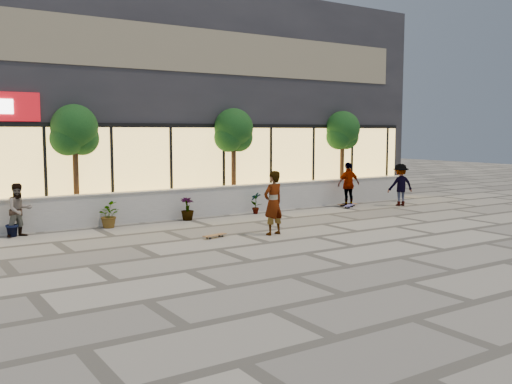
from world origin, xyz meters
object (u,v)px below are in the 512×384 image
skater_right_far (400,185)px  skateboard_center (215,235)px  tree_midwest (75,133)px  skater_left (19,210)px  tree_east (342,133)px  skateboard_right_far (349,206)px  skateboard_right_near (348,204)px  skater_right_near (349,184)px  tree_mideast (234,133)px  skater_center (273,203)px

skater_right_far → skateboard_center: skater_right_far is taller
tree_midwest → skater_left: tree_midwest is taller
tree_east → skateboard_center: (-8.90, -4.63, -2.91)m
tree_midwest → skateboard_right_far: (10.27, -1.84, -2.90)m
skater_right_far → skateboard_right_near: (-1.95, 1.02, -0.78)m
skater_right_near → skateboard_right_near: bearing=-85.8°
tree_east → skateboard_center: size_ratio=4.93×
skater_left → skateboard_right_near: skater_left is taller
tree_midwest → skateboard_right_near: bearing=-8.1°
tree_midwest → tree_east: (11.50, 0.00, 0.00)m
skater_left → skateboard_right_far: 12.34m
tree_mideast → skater_right_near: 5.19m
skater_center → skateboard_center: 1.97m
skater_center → skater_right_far: skater_center is taller
skater_left → skater_right_far: (14.49, -1.12, 0.08)m
tree_midwest → skater_right_far: (12.45, -2.52, -2.13)m
skater_left → skateboard_right_near: 12.56m
tree_midwest → skater_right_near: tree_midwest is taller
tree_mideast → skater_right_near: size_ratio=2.18×
tree_mideast → skater_center: 5.77m
skater_left → skateboard_center: skater_left is taller
tree_east → skater_right_near: bearing=-123.0°
skater_center → skater_right_near: bearing=-159.7°
tree_east → skater_right_near: size_ratio=2.18×
skater_right_near → skateboard_center: size_ratio=2.26×
tree_midwest → tree_mideast: size_ratio=1.00×
skateboard_right_near → skateboard_center: bearing=-145.4°
tree_midwest → skateboard_center: bearing=-60.7°
tree_mideast → skater_right_far: 7.24m
skater_right_near → skateboard_right_near: size_ratio=2.08×
skater_right_near → skater_right_far: bearing=157.6°
skater_center → skateboard_right_near: bearing=-159.4°
skater_right_far → skateboard_right_far: skater_right_far is taller
skateboard_center → skateboard_right_near: skateboard_right_near is taller
tree_east → skater_left: tree_east is taller
skater_center → skater_right_near: (6.21, 3.58, -0.05)m
tree_midwest → tree_east: size_ratio=1.00×
skater_left → skateboard_right_near: size_ratio=1.81×
tree_midwest → tree_mideast: (6.00, 0.00, 0.00)m
tree_midwest → skater_center: 6.99m
tree_mideast → skater_center: tree_mideast is taller
tree_mideast → skateboard_right_far: bearing=-23.3°
skater_right_far → skateboard_right_near: size_ratio=1.99×
tree_east → skateboard_right_near: size_ratio=4.54×
skater_right_near → skater_center: bearing=34.2°
skateboard_center → skater_left: bearing=132.8°
tree_east → skater_right_far: tree_east is taller
skateboard_right_near → tree_east: bearing=69.3°
tree_mideast → skateboard_center: (-3.40, -4.63, -2.91)m
skateboard_right_far → skater_center: bearing=176.0°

